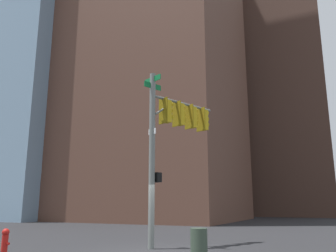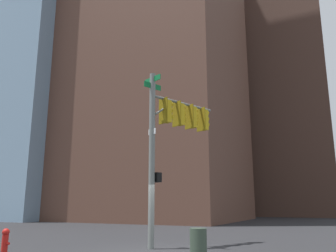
{
  "view_description": "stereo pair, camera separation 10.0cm",
  "coord_description": "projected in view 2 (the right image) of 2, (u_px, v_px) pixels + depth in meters",
  "views": [
    {
      "loc": [
        6.51,
        -12.48,
        1.73
      ],
      "look_at": [
        0.11,
        1.13,
        5.1
      ],
      "focal_mm": 37.32,
      "sensor_mm": 36.0,
      "label": 1
    },
    {
      "loc": [
        6.6,
        -12.44,
        1.73
      ],
      "look_at": [
        0.11,
        1.13,
        5.1
      ],
      "focal_mm": 37.32,
      "sensor_mm": 36.0,
      "label": 2
    }
  ],
  "objects": [
    {
      "name": "signal_pole_assembly",
      "position": [
        173.0,
        131.0,
        15.56
      ],
      "size": [
        1.99,
        3.88,
        7.3
      ],
      "rotation": [
        0.0,
        0.0,
        1.17
      ],
      "color": "slate",
      "rests_on": "ground_plane"
    },
    {
      "name": "ground_plane",
      "position": [
        153.0,
        250.0,
        13.35
      ],
      "size": [
        200.0,
        200.0,
        0.0
      ],
      "primitive_type": "plane",
      "color": "#262628"
    },
    {
      "name": "litter_bin",
      "position": [
        198.0,
        243.0,
        11.44
      ],
      "size": [
        0.56,
        0.56,
        0.95
      ],
      "primitive_type": "cylinder",
      "color": "#384738",
      "rests_on": "ground_plane"
    },
    {
      "name": "building_brick_midblock",
      "position": [
        268.0,
        111.0,
        57.55
      ],
      "size": [
        18.56,
        15.53,
        33.51
      ],
      "primitive_type": "cube",
      "color": "#4C3328",
      "rests_on": "ground_plane"
    },
    {
      "name": "fire_hydrant",
      "position": [
        5.0,
        240.0,
        12.48
      ],
      "size": [
        0.34,
        0.26,
        0.87
      ],
      "color": "red",
      "rests_on": "ground_plane"
    }
  ]
}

